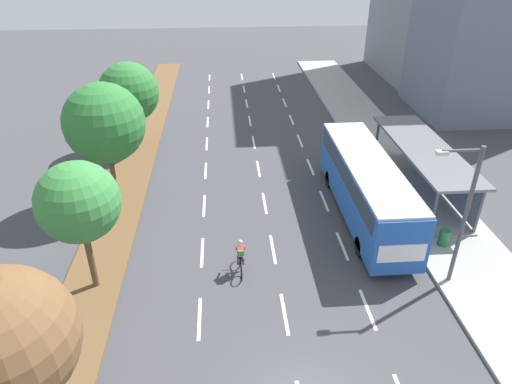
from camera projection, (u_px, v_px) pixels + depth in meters
median_strip at (137, 159)px, 31.72m from camera, size 2.60×52.00×0.12m
sidewalk_right at (385, 150)px, 32.88m from camera, size 4.50×52.00×0.15m
lane_divider_left at (206, 171)px, 30.27m from camera, size 0.14×46.85×0.01m
lane_divider_center at (258, 169)px, 30.50m from camera, size 0.14×46.85×0.01m
lane_divider_right at (310, 167)px, 30.73m from camera, size 0.14×46.85×0.01m
bus_shelter at (426, 165)px, 26.83m from camera, size 2.90×10.22×2.86m
bus at (366, 183)px, 24.45m from camera, size 2.54×11.29×3.37m
cyclist at (241, 258)px, 20.90m from camera, size 0.46×1.82×1.71m
median_tree_nearest at (2, 341)px, 11.67m from camera, size 3.92×3.92×6.50m
median_tree_second at (78, 202)px, 18.24m from camera, size 3.35×3.35×5.93m
median_tree_third at (104, 123)px, 24.38m from camera, size 4.33×4.33×6.91m
median_tree_fourth at (129, 93)px, 31.11m from camera, size 4.06×4.06×6.15m
streetlight at (463, 208)px, 18.74m from camera, size 1.91×0.24×6.50m
trash_bin at (444, 237)px, 22.66m from camera, size 0.52×0.52×0.85m
building_near_right at (502, 0)px, 36.06m from camera, size 10.67×9.10×18.15m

